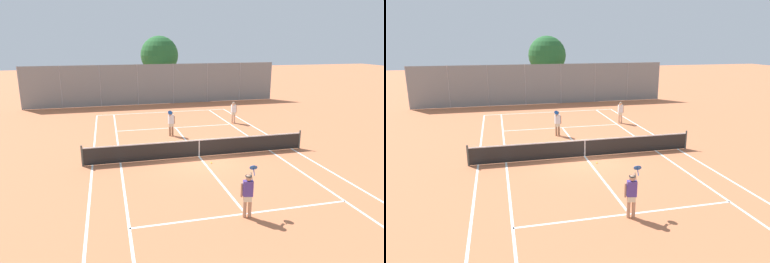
% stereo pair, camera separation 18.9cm
% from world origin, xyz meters
% --- Properties ---
extents(ground_plane, '(120.00, 120.00, 0.00)m').
position_xyz_m(ground_plane, '(0.00, 0.00, 0.00)').
color(ground_plane, '#C67047').
extents(court_line_markings, '(11.10, 23.90, 0.01)m').
position_xyz_m(court_line_markings, '(0.00, 0.00, 0.00)').
color(court_line_markings, white).
rests_on(court_line_markings, ground).
extents(tennis_net, '(12.00, 0.10, 1.07)m').
position_xyz_m(tennis_net, '(0.00, 0.00, 0.51)').
color(tennis_net, '#474C47').
rests_on(tennis_net, ground).
extents(player_near_side, '(0.78, 0.71, 1.77)m').
position_xyz_m(player_near_side, '(-0.05, -6.61, 0.93)').
color(player_near_side, tan).
rests_on(player_near_side, ground).
extents(player_far_left, '(0.57, 0.81, 1.77)m').
position_xyz_m(player_far_left, '(-0.68, 4.39, 0.93)').
color(player_far_left, '#936B4C').
rests_on(player_far_left, ground).
extents(player_far_right, '(0.44, 0.48, 1.60)m').
position_xyz_m(player_far_right, '(4.48, 6.73, 0.91)').
color(player_far_right, '#D8A884').
rests_on(player_far_right, ground).
extents(loose_tennis_ball_0, '(0.07, 0.07, 0.07)m').
position_xyz_m(loose_tennis_ball_0, '(0.33, -1.15, 0.03)').
color(loose_tennis_ball_0, '#D1DB33').
rests_on(loose_tennis_ball_0, ground).
extents(loose_tennis_ball_1, '(0.07, 0.07, 0.07)m').
position_xyz_m(loose_tennis_ball_1, '(4.84, 0.74, 0.03)').
color(loose_tennis_ball_1, '#D1DB33').
rests_on(loose_tennis_ball_1, ground).
extents(back_fence, '(24.06, 0.08, 3.83)m').
position_xyz_m(back_fence, '(0.00, 15.89, 1.91)').
color(back_fence, gray).
rests_on(back_fence, ground).
extents(tree_behind_left, '(3.92, 3.92, 6.44)m').
position_xyz_m(tree_behind_left, '(1.00, 19.38, 4.35)').
color(tree_behind_left, brown).
rests_on(tree_behind_left, ground).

